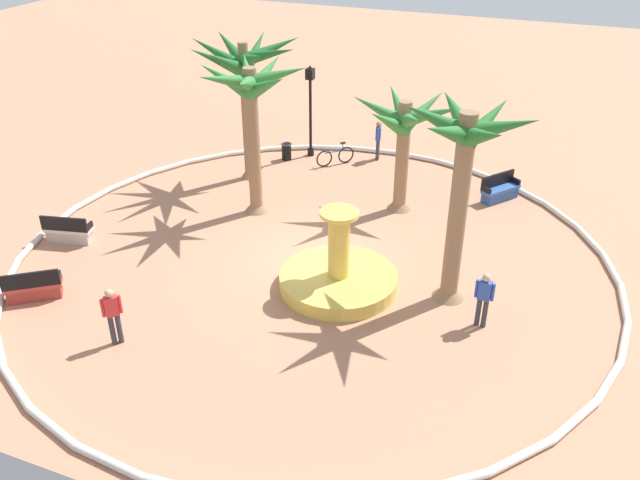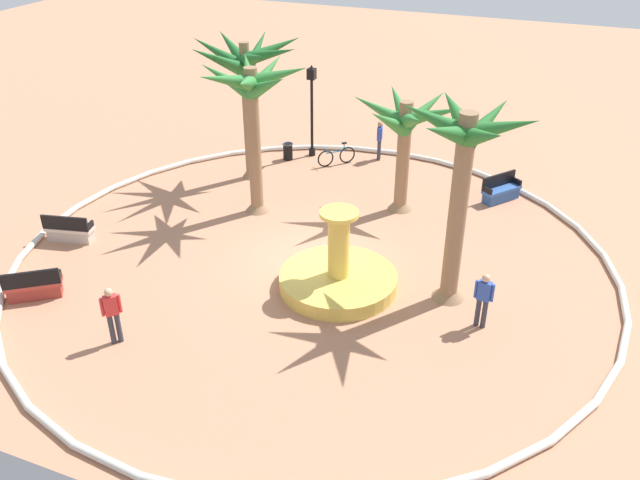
{
  "view_description": "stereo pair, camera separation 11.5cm",
  "coord_description": "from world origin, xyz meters",
  "px_view_note": "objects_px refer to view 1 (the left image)",
  "views": [
    {
      "loc": [
        -6.83,
        16.68,
        11.11
      ],
      "look_at": [
        -0.39,
        0.35,
        1.0
      ],
      "focal_mm": 37.09,
      "sensor_mm": 36.0,
      "label": 1
    },
    {
      "loc": [
        -6.93,
        16.63,
        11.11
      ],
      "look_at": [
        -0.39,
        0.35,
        1.0
      ],
      "focal_mm": 37.09,
      "sensor_mm": 36.0,
      "label": 2
    }
  ],
  "objects_px": {
    "fountain": "(338,277)",
    "person_pedestrian_stroll": "(113,313)",
    "bench_east": "(500,191)",
    "bicycle_red_frame": "(335,156)",
    "palm_tree_near_fountain": "(251,100)",
    "person_cyclist_helmet": "(378,138)",
    "trash_bin": "(286,151)",
    "person_cyclist_photo": "(484,297)",
    "palm_tree_by_curb": "(464,164)",
    "palm_tree_far_side": "(243,66)",
    "palm_tree_mid_plaza": "(404,128)",
    "lamppost": "(310,104)",
    "bench_north": "(69,232)",
    "bench_west": "(34,289)"
  },
  "relations": [
    {
      "from": "trash_bin",
      "to": "bicycle_red_frame",
      "type": "relative_size",
      "value": 0.57
    },
    {
      "from": "bench_west",
      "to": "person_pedestrian_stroll",
      "type": "distance_m",
      "value": 3.62
    },
    {
      "from": "palm_tree_near_fountain",
      "to": "lamppost",
      "type": "bearing_deg",
      "value": -88.24
    },
    {
      "from": "lamppost",
      "to": "palm_tree_far_side",
      "type": "bearing_deg",
      "value": 65.07
    },
    {
      "from": "palm_tree_far_side",
      "to": "bench_north",
      "type": "relative_size",
      "value": 3.37
    },
    {
      "from": "bench_north",
      "to": "person_pedestrian_stroll",
      "type": "bearing_deg",
      "value": 140.94
    },
    {
      "from": "fountain",
      "to": "person_pedestrian_stroll",
      "type": "height_order",
      "value": "fountain"
    },
    {
      "from": "bench_east",
      "to": "trash_bin",
      "type": "xyz_separation_m",
      "value": [
        9.01,
        -0.59,
        0.04
      ]
    },
    {
      "from": "bicycle_red_frame",
      "to": "person_cyclist_photo",
      "type": "distance_m",
      "value": 11.7
    },
    {
      "from": "palm_tree_mid_plaza",
      "to": "fountain",
      "type": "bearing_deg",
      "value": 86.92
    },
    {
      "from": "bench_east",
      "to": "bench_north",
      "type": "bearing_deg",
      "value": 33.26
    },
    {
      "from": "palm_tree_near_fountain",
      "to": "person_cyclist_helmet",
      "type": "distance_m",
      "value": 7.49
    },
    {
      "from": "palm_tree_by_curb",
      "to": "bicycle_red_frame",
      "type": "distance_m",
      "value": 10.87
    },
    {
      "from": "palm_tree_mid_plaza",
      "to": "palm_tree_far_side",
      "type": "height_order",
      "value": "palm_tree_far_side"
    },
    {
      "from": "lamppost",
      "to": "bicycle_red_frame",
      "type": "bearing_deg",
      "value": 156.95
    },
    {
      "from": "palm_tree_far_side",
      "to": "bench_west",
      "type": "xyz_separation_m",
      "value": [
        1.96,
        9.9,
        -4.15
      ]
    },
    {
      "from": "palm_tree_far_side",
      "to": "trash_bin",
      "type": "bearing_deg",
      "value": -105.85
    },
    {
      "from": "palm_tree_near_fountain",
      "to": "palm_tree_mid_plaza",
      "type": "relative_size",
      "value": 1.28
    },
    {
      "from": "bench_west",
      "to": "person_pedestrian_stroll",
      "type": "bearing_deg",
      "value": 166.89
    },
    {
      "from": "person_cyclist_helmet",
      "to": "person_cyclist_photo",
      "type": "height_order",
      "value": "person_cyclist_helmet"
    },
    {
      "from": "palm_tree_near_fountain",
      "to": "bench_west",
      "type": "xyz_separation_m",
      "value": [
        3.55,
        7.37,
        -3.82
      ]
    },
    {
      "from": "bench_east",
      "to": "person_pedestrian_stroll",
      "type": "bearing_deg",
      "value": 56.68
    },
    {
      "from": "fountain",
      "to": "bicycle_red_frame",
      "type": "distance_m",
      "value": 9.2
    },
    {
      "from": "palm_tree_far_side",
      "to": "person_cyclist_helmet",
      "type": "bearing_deg",
      "value": -138.98
    },
    {
      "from": "palm_tree_near_fountain",
      "to": "person_pedestrian_stroll",
      "type": "height_order",
      "value": "palm_tree_near_fountain"
    },
    {
      "from": "bench_west",
      "to": "bench_north",
      "type": "distance_m",
      "value": 3.35
    },
    {
      "from": "person_cyclist_photo",
      "to": "person_cyclist_helmet",
      "type": "bearing_deg",
      "value": -59.03
    },
    {
      "from": "palm_tree_near_fountain",
      "to": "bicycle_red_frame",
      "type": "distance_m",
      "value": 6.39
    },
    {
      "from": "lamppost",
      "to": "person_pedestrian_stroll",
      "type": "xyz_separation_m",
      "value": [
        -0.1,
        13.77,
        -1.35
      ]
    },
    {
      "from": "palm_tree_near_fountain",
      "to": "person_pedestrian_stroll",
      "type": "relative_size",
      "value": 3.25
    },
    {
      "from": "bench_east",
      "to": "bench_north",
      "type": "xyz_separation_m",
      "value": [
        12.92,
        8.48,
        0.0
      ]
    },
    {
      "from": "palm_tree_by_curb",
      "to": "bench_east",
      "type": "relative_size",
      "value": 3.73
    },
    {
      "from": "bench_east",
      "to": "bicycle_red_frame",
      "type": "xyz_separation_m",
      "value": [
        6.88,
        -0.83,
        0.04
      ]
    },
    {
      "from": "fountain",
      "to": "trash_bin",
      "type": "bearing_deg",
      "value": -57.06
    },
    {
      "from": "fountain",
      "to": "lamppost",
      "type": "bearing_deg",
      "value": -63.18
    },
    {
      "from": "palm_tree_mid_plaza",
      "to": "bicycle_red_frame",
      "type": "xyz_separation_m",
      "value": [
        3.59,
        -2.94,
        -2.73
      ]
    },
    {
      "from": "bench_west",
      "to": "bicycle_red_frame",
      "type": "height_order",
      "value": "bench_west"
    },
    {
      "from": "bench_west",
      "to": "person_cyclist_helmet",
      "type": "xyz_separation_m",
      "value": [
        -6.2,
        -13.59,
        0.6
      ]
    },
    {
      "from": "person_cyclist_helmet",
      "to": "lamppost",
      "type": "bearing_deg",
      "value": 12.69
    },
    {
      "from": "bench_east",
      "to": "bicycle_red_frame",
      "type": "distance_m",
      "value": 6.93
    },
    {
      "from": "palm_tree_by_curb",
      "to": "trash_bin",
      "type": "xyz_separation_m",
      "value": [
        8.58,
        -7.64,
        -3.82
      ]
    },
    {
      "from": "palm_tree_by_curb",
      "to": "bench_west",
      "type": "distance_m",
      "value": 12.66
    },
    {
      "from": "palm_tree_far_side",
      "to": "person_pedestrian_stroll",
      "type": "bearing_deg",
      "value": 98.07
    },
    {
      "from": "fountain",
      "to": "person_pedestrian_stroll",
      "type": "bearing_deg",
      "value": 45.45
    },
    {
      "from": "palm_tree_by_curb",
      "to": "bench_north",
      "type": "height_order",
      "value": "palm_tree_by_curb"
    },
    {
      "from": "palm_tree_by_curb",
      "to": "lamppost",
      "type": "height_order",
      "value": "palm_tree_by_curb"
    },
    {
      "from": "lamppost",
      "to": "person_pedestrian_stroll",
      "type": "relative_size",
      "value": 2.31
    },
    {
      "from": "palm_tree_near_fountain",
      "to": "bicycle_red_frame",
      "type": "xyz_separation_m",
      "value": [
        -1.17,
        -5.01,
        -3.78
      ]
    },
    {
      "from": "palm_tree_far_side",
      "to": "bicycle_red_frame",
      "type": "height_order",
      "value": "palm_tree_far_side"
    },
    {
      "from": "trash_bin",
      "to": "person_cyclist_photo",
      "type": "bearing_deg",
      "value": 138.1
    }
  ]
}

